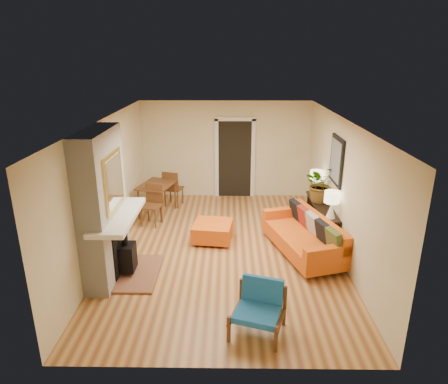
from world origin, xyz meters
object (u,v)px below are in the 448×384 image
at_px(sofa, 306,236).
at_px(lamp_far, 316,179).
at_px(houseplant, 321,183).
at_px(lamp_near, 332,202).
at_px(blue_chair, 259,305).
at_px(dining_table, 160,190).
at_px(console_table, 322,211).
at_px(ottoman, 213,231).

relative_size(sofa, lamp_far, 4.15).
xyz_separation_m(lamp_far, houseplant, (-0.01, -0.51, 0.06)).
xyz_separation_m(lamp_near, houseplant, (-0.01, 0.93, 0.06)).
relative_size(blue_chair, houseplant, 1.08).
bearing_deg(lamp_near, blue_chair, -122.68).
xyz_separation_m(dining_table, console_table, (3.65, -1.22, -0.04)).
distance_m(sofa, lamp_far, 1.72).
xyz_separation_m(sofa, lamp_near, (0.45, 0.05, 0.70)).
bearing_deg(dining_table, blue_chair, -63.93).
relative_size(console_table, lamp_near, 3.43).
distance_m(ottoman, dining_table, 2.02).
height_order(dining_table, lamp_near, lamp_near).
distance_m(lamp_near, houseplant, 0.93).
distance_m(dining_table, lamp_near, 4.15).
bearing_deg(sofa, houseplant, 65.89).
height_order(ottoman, dining_table, dining_table).
relative_size(sofa, houseplant, 2.79).
bearing_deg(houseplant, console_table, -87.45).
distance_m(blue_chair, console_table, 3.46).
relative_size(blue_chair, lamp_far, 1.61).
relative_size(console_table, houseplant, 2.30).
bearing_deg(dining_table, houseplant, -15.34).
bearing_deg(lamp_far, blue_chair, -111.80).
xyz_separation_m(blue_chair, console_table, (1.53, 3.10, 0.18)).
bearing_deg(dining_table, lamp_near, -27.86).
relative_size(dining_table, lamp_near, 3.32).
distance_m(lamp_near, lamp_far, 1.44).
distance_m(ottoman, houseplant, 2.51).
relative_size(sofa, ottoman, 2.56).
xyz_separation_m(lamp_near, lamp_far, (0.00, 1.44, 0.00)).
bearing_deg(console_table, ottoman, -173.93).
height_order(lamp_near, lamp_far, same).
height_order(blue_chair, console_table, blue_chair).
relative_size(ottoman, houseplant, 1.09).
bearing_deg(lamp_far, dining_table, 172.45).
bearing_deg(houseplant, blue_chair, -114.65).
height_order(console_table, lamp_far, lamp_far).
bearing_deg(dining_table, lamp_far, -7.55).
xyz_separation_m(ottoman, dining_table, (-1.34, 1.47, 0.39)).
height_order(dining_table, lamp_far, lamp_far).
distance_m(dining_table, console_table, 3.85).
height_order(dining_table, houseplant, houseplant).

